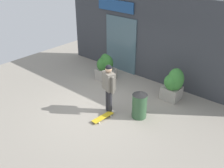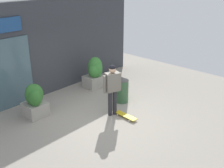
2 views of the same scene
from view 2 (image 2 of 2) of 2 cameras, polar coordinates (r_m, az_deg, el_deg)
name	(u,v)px [view 2 (image 2 of 2)]	position (r m, az deg, el deg)	size (l,w,h in m)	color
ground_plane	(105,118)	(8.56, -1.54, -7.07)	(12.00, 12.00, 0.00)	gray
building_facade	(43,49)	(10.03, -14.20, 7.10)	(8.45, 0.31, 3.37)	#383A3F
skateboarder	(112,85)	(8.30, 0.09, -0.22)	(0.58, 0.39, 1.66)	#28282D
skateboard	(126,116)	(8.55, 2.90, -6.62)	(0.28, 0.81, 0.08)	gold
planter_box_left	(95,72)	(10.53, -3.63, 2.58)	(0.71, 0.68, 1.21)	gray
planter_box_right	(34,100)	(8.74, -15.96, -3.17)	(0.65, 0.70, 1.08)	gray
trash_bin	(122,89)	(9.40, 2.06, -1.11)	(0.47, 0.47, 0.91)	#335938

